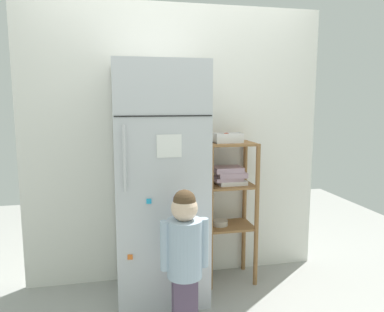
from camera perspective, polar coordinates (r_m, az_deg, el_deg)
The scene contains 6 objects.
ground_plane at distance 3.19m, azimuth -1.10°, elevation -20.09°, with size 6.00×6.00×0.00m, color #999993.
kitchen_wall_back at distance 3.16m, azimuth -2.35°, elevation 1.71°, with size 2.53×0.03×2.31m, color silver.
refrigerator at distance 2.86m, azimuth -4.99°, elevation -4.12°, with size 0.67×0.62×1.81m.
child_standing at distance 2.46m, azimuth -1.15°, elevation -13.87°, with size 0.31×0.23×0.97m.
pantry_shelf_unit at distance 3.14m, azimuth 5.63°, elevation -5.52°, with size 0.42×0.33×1.19m.
fruit_bin at distance 3.07m, azimuth 5.41°, elevation 2.69°, with size 0.23×0.14×0.08m.
Camera 1 is at (-0.53, -2.75, 1.52)m, focal length 34.87 mm.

